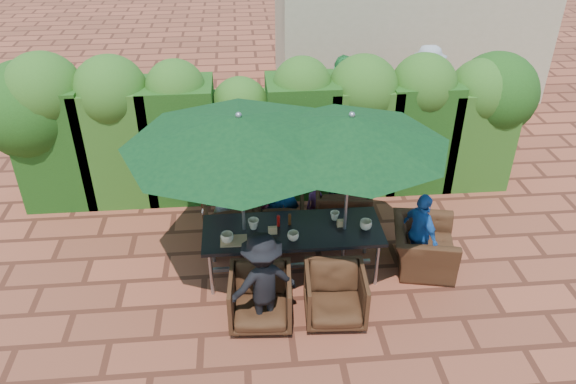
{
  "coord_description": "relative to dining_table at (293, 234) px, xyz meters",
  "views": [
    {
      "loc": [
        -0.49,
        -6.14,
        5.18
      ],
      "look_at": [
        0.1,
        0.4,
        1.09
      ],
      "focal_mm": 35.0,
      "sensor_mm": 36.0,
      "label": 1
    }
  ],
  "objects": [
    {
      "name": "chair_far_left",
      "position": [
        -0.87,
        0.85,
        -0.28
      ],
      "size": [
        0.87,
        0.83,
        0.78
      ],
      "primitive_type": "imported",
      "rotation": [
        0.0,
        0.0,
        3.3
      ],
      "color": "black",
      "rests_on": "ground"
    },
    {
      "name": "hedge_wall",
      "position": [
        -0.35,
        2.33,
        0.67
      ],
      "size": [
        9.1,
        1.6,
        2.55
      ],
      "color": "#183A0F",
      "rests_on": "ground"
    },
    {
      "name": "adult_near_left",
      "position": [
        -0.46,
        -0.98,
        0.01
      ],
      "size": [
        0.96,
        0.65,
        1.38
      ],
      "primitive_type": "imported",
      "rotation": [
        0.0,
        0.0,
        3.45
      ],
      "color": "black",
      "rests_on": "ground"
    },
    {
      "name": "child_left",
      "position": [
        -0.35,
        1.04,
        -0.23
      ],
      "size": [
        0.38,
        0.35,
        0.89
      ],
      "primitive_type": "imported",
      "rotation": [
        0.0,
        0.0,
        0.32
      ],
      "color": "#E65183",
      "rests_on": "ground"
    },
    {
      "name": "chair_end_right",
      "position": [
        1.87,
        0.01,
        -0.24
      ],
      "size": [
        0.84,
        1.1,
        0.87
      ],
      "primitive_type": "imported",
      "rotation": [
        0.0,
        0.0,
        1.36
      ],
      "color": "black",
      "rests_on": "ground"
    },
    {
      "name": "pedestrian_a",
      "position": [
        1.43,
        4.21,
        0.19
      ],
      "size": [
        1.65,
        0.68,
        1.74
      ],
      "primitive_type": "imported",
      "rotation": [
        0.0,
        0.0,
        3.2
      ],
      "color": "#217C35",
      "rests_on": "ground"
    },
    {
      "name": "sauce_bottle",
      "position": [
        -0.03,
        0.11,
        0.16
      ],
      "size": [
        0.04,
        0.04,
        0.17
      ],
      "primitive_type": "cylinder",
      "color": "#4C230C",
      "rests_on": "dining_table"
    },
    {
      "name": "cup_a",
      "position": [
        -0.88,
        -0.21,
        0.14
      ],
      "size": [
        0.17,
        0.17,
        0.13
      ],
      "primitive_type": "imported",
      "color": "beige",
      "rests_on": "dining_table"
    },
    {
      "name": "umbrella_left",
      "position": [
        -0.65,
        0.06,
        1.54
      ],
      "size": [
        2.95,
        2.95,
        2.46
      ],
      "color": "gray",
      "rests_on": "ground"
    },
    {
      "name": "ketchup_bottle",
      "position": [
        -0.18,
        0.09,
        0.16
      ],
      "size": [
        0.04,
        0.04,
        0.17
      ],
      "primitive_type": "cylinder",
      "color": "#B20C0A",
      "rests_on": "dining_table"
    },
    {
      "name": "pedestrian_c",
      "position": [
        3.12,
        4.3,
        0.25
      ],
      "size": [
        1.23,
        0.66,
        1.85
      ],
      "primitive_type": "imported",
      "rotation": [
        0.0,
        0.0,
        3.04
      ],
      "color": "#9A9AA2",
      "rests_on": "ground"
    },
    {
      "name": "serving_tray",
      "position": [
        -0.79,
        -0.2,
        0.08
      ],
      "size": [
        0.35,
        0.25,
        0.02
      ],
      "primitive_type": "cube",
      "color": "#A3794F",
      "rests_on": "dining_table"
    },
    {
      "name": "adult_far_right",
      "position": [
        0.87,
        0.94,
        -0.05
      ],
      "size": [
        0.67,
        0.49,
        1.26
      ],
      "primitive_type": "imported",
      "rotation": [
        0.0,
        0.0,
        -0.21
      ],
      "color": "black",
      "rests_on": "ground"
    },
    {
      "name": "cup_c",
      "position": [
        -0.02,
        -0.24,
        0.14
      ],
      "size": [
        0.15,
        0.15,
        0.12
      ],
      "primitive_type": "imported",
      "color": "beige",
      "rests_on": "dining_table"
    },
    {
      "name": "chair_near_left",
      "position": [
        -0.49,
        -0.89,
        -0.28
      ],
      "size": [
        0.81,
        0.77,
        0.79
      ],
      "primitive_type": "imported",
      "rotation": [
        0.0,
        0.0,
        -0.07
      ],
      "color": "black",
      "rests_on": "ground"
    },
    {
      "name": "cup_b",
      "position": [
        -0.52,
        0.07,
        0.15
      ],
      "size": [
        0.15,
        0.15,
        0.14
      ],
      "primitive_type": "imported",
      "color": "beige",
      "rests_on": "dining_table"
    },
    {
      "name": "cup_d",
      "position": [
        0.6,
        0.18,
        0.13
      ],
      "size": [
        0.13,
        0.13,
        0.12
      ],
      "primitive_type": "imported",
      "color": "beige",
      "rests_on": "dining_table"
    },
    {
      "name": "chair_far_mid",
      "position": [
        -0.08,
        0.92,
        -0.32
      ],
      "size": [
        0.75,
        0.71,
        0.71
      ],
      "primitive_type": "imported",
      "rotation": [
        0.0,
        0.0,
        3.05
      ],
      "color": "black",
      "rests_on": "ground"
    },
    {
      "name": "child_right",
      "position": [
        0.46,
        1.05,
        -0.28
      ],
      "size": [
        0.31,
        0.26,
        0.79
      ],
      "primitive_type": "imported",
      "rotation": [
        0.0,
        0.0,
        0.09
      ],
      "color": "#8D4495",
      "rests_on": "ground"
    },
    {
      "name": "chair_far_right",
      "position": [
        0.88,
        1.05,
        -0.25
      ],
      "size": [
        0.93,
        0.89,
        0.86
      ],
      "primitive_type": "imported",
      "rotation": [
        0.0,
        0.0,
        3.01
      ],
      "color": "black",
      "rests_on": "ground"
    },
    {
      "name": "adult_far_mid",
      "position": [
        -0.04,
        1.0,
        0.02
      ],
      "size": [
        0.52,
        0.44,
        1.39
      ],
      "primitive_type": "imported",
      "rotation": [
        0.0,
        0.0,
        0.06
      ],
      "color": "#205BB0",
      "rests_on": "ground"
    },
    {
      "name": "building",
      "position": [
        3.37,
        7.0,
        0.93
      ],
      "size": [
        6.2,
        3.08,
        3.2
      ],
      "color": "#BEAB8D",
      "rests_on": "ground"
    },
    {
      "name": "umbrella_right",
      "position": [
        0.7,
        -0.05,
        1.54
      ],
      "size": [
        2.52,
        2.52,
        2.46
      ],
      "color": "gray",
      "rests_on": "ground"
    },
    {
      "name": "adult_far_left",
      "position": [
        -0.93,
        0.9,
        0.02
      ],
      "size": [
        0.8,
        0.66,
        1.4
      ],
      "primitive_type": "imported",
      "rotation": [
        0.0,
        0.0,
        -0.43
      ],
      "color": "white",
      "rests_on": "ground"
    },
    {
      "name": "chair_near_right",
      "position": [
        0.45,
        -0.91,
        -0.29
      ],
      "size": [
        0.79,
        0.75,
        0.77
      ],
      "primitive_type": "imported",
      "rotation": [
        0.0,
        0.0,
        -0.06
      ],
      "color": "black",
      "rests_on": "ground"
    },
    {
      "name": "number_block_left",
      "position": [
        -0.27,
        -0.07,
        0.12
      ],
      "size": [
        0.12,
        0.06,
        0.1
      ],
      "primitive_type": "cube",
      "color": "tan",
      "rests_on": "dining_table"
    },
    {
      "name": "pedestrian_b",
      "position": [
        2.05,
        4.38,
        0.09
      ],
      "size": [
        0.79,
        0.54,
        1.52
      ],
      "primitive_type": "imported",
      "rotation": [
        0.0,
        0.0,
        3.28
      ],
      "color": "#E65183",
      "rests_on": "ground"
    },
    {
      "name": "number_block_right",
      "position": [
        0.67,
        0.01,
        0.12
      ],
      "size": [
        0.12,
        0.06,
        0.1
      ],
      "primitive_type": "cube",
      "color": "tan",
      "rests_on": "dining_table"
    },
    {
      "name": "cup_e",
      "position": [
        0.98,
        -0.08,
        0.14
      ],
      "size": [
        0.17,
        0.17,
        0.13
      ],
      "primitive_type": "imported",
      "color": "beige",
      "rests_on": "dining_table"
    },
    {
      "name": "dining_table",
      "position": [
        0.0,
        0.0,
        0.0
      ],
      "size": [
        2.42,
        0.9,
        0.75
      ],
      "color": "black",
      "rests_on": "ground"
    },
    {
      "name": "adult_end_right",
      "position": [
        1.77,
        -0.06,
        -0.06
      ],
      "size": [
        0.58,
        0.8,
        1.22
      ],
      "primitive_type": "imported",
      "rotation": [
        0.0,
        0.0,
        1.91
      ],
      "color": "#205BB0",
      "rests_on": "ground"
    },
    {
      "name": "ground",
      "position": [
        -0.13,
        0.01,
        -0.68
      ],
      "size": [
        80.0,
        80.0,
        0.0
      ],
      "primitive_type": "plane",
      "color": "brown",
      "rests_on": "ground"
    }
  ]
}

